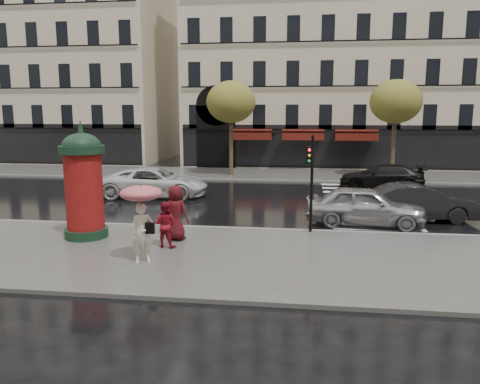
# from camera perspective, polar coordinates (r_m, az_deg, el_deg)

# --- Properties ---
(ground) EXTENTS (160.00, 160.00, 0.00)m
(ground) POSITION_cam_1_polar(r_m,az_deg,el_deg) (15.44, -3.70, -7.47)
(ground) COLOR black
(ground) RESTS_ON ground
(near_sidewalk) EXTENTS (90.00, 7.00, 0.12)m
(near_sidewalk) POSITION_cam_1_polar(r_m,az_deg,el_deg) (14.95, -4.08, -7.81)
(near_sidewalk) COLOR #474744
(near_sidewalk) RESTS_ON ground
(far_sidewalk) EXTENTS (90.00, 6.00, 0.12)m
(far_sidewalk) POSITION_cam_1_polar(r_m,az_deg,el_deg) (33.88, 2.52, 2.17)
(far_sidewalk) COLOR #474744
(far_sidewalk) RESTS_ON ground
(near_kerb) EXTENTS (90.00, 0.25, 0.14)m
(near_kerb) POSITION_cam_1_polar(r_m,az_deg,el_deg) (18.26, -1.88, -4.48)
(near_kerb) COLOR slate
(near_kerb) RESTS_ON ground
(far_kerb) EXTENTS (90.00, 0.25, 0.14)m
(far_kerb) POSITION_cam_1_polar(r_m,az_deg,el_deg) (30.92, 2.03, 1.45)
(far_kerb) COLOR slate
(far_kerb) RESTS_ON ground
(zebra_crossing) EXTENTS (3.60, 11.75, 0.01)m
(zebra_crossing) POSITION_cam_1_polar(r_m,az_deg,el_deg) (24.68, 14.58, -1.17)
(zebra_crossing) COLOR silver
(zebra_crossing) RESTS_ON ground
(bldg_far_corner) EXTENTS (26.00, 14.00, 22.90)m
(bldg_far_corner) POSITION_cam_1_polar(r_m,az_deg,el_deg) (45.06, 11.96, 18.24)
(bldg_far_corner) COLOR #B7A88C
(bldg_far_corner) RESTS_ON ground
(bldg_far_left) EXTENTS (24.00, 14.00, 22.90)m
(bldg_far_left) POSITION_cam_1_polar(r_m,az_deg,el_deg) (51.39, -22.56, 16.66)
(bldg_far_left) COLOR #B7A88C
(bldg_far_left) RESTS_ON ground
(tree_far_left) EXTENTS (3.40, 3.40, 6.64)m
(tree_far_left) POSITION_cam_1_polar(r_m,az_deg,el_deg) (32.82, -1.11, 10.87)
(tree_far_left) COLOR #38281C
(tree_far_left) RESTS_ON ground
(tree_far_right) EXTENTS (3.40, 3.40, 6.64)m
(tree_far_right) POSITION_cam_1_polar(r_m,az_deg,el_deg) (33.02, 18.45, 10.37)
(tree_far_right) COLOR #38281C
(tree_far_right) RESTS_ON ground
(woman_umbrella) EXTENTS (1.25, 1.25, 2.40)m
(woman_umbrella) POSITION_cam_1_polar(r_m,az_deg,el_deg) (14.05, -11.89, -2.22)
(woman_umbrella) COLOR beige
(woman_umbrella) RESTS_ON near_sidewalk
(woman_red) EXTENTS (0.83, 0.69, 1.53)m
(woman_red) POSITION_cam_1_polar(r_m,az_deg,el_deg) (15.69, -9.11, -3.92)
(woman_red) COLOR maroon
(woman_red) RESTS_ON near_sidewalk
(man_burgundy) EXTENTS (1.10, 0.90, 1.94)m
(man_burgundy) POSITION_cam_1_polar(r_m,az_deg,el_deg) (16.48, -7.84, -2.51)
(man_burgundy) COLOR #470E12
(man_burgundy) RESTS_ON near_sidewalk
(morris_column) EXTENTS (1.56, 1.56, 4.20)m
(morris_column) POSITION_cam_1_polar(r_m,az_deg,el_deg) (17.39, -18.53, 1.21)
(morris_column) COLOR black
(morris_column) RESTS_ON near_sidewalk
(traffic_light) EXTENTS (0.27, 0.36, 3.61)m
(traffic_light) POSITION_cam_1_polar(r_m,az_deg,el_deg) (17.34, 8.67, 2.18)
(traffic_light) COLOR black
(traffic_light) RESTS_ON near_sidewalk
(car_silver) EXTENTS (4.91, 2.43, 1.61)m
(car_silver) POSITION_cam_1_polar(r_m,az_deg,el_deg) (19.55, 15.02, -1.65)
(car_silver) COLOR #A8A8AD
(car_silver) RESTS_ON ground
(car_darkgrey) EXTENTS (4.83, 2.05, 1.55)m
(car_darkgrey) POSITION_cam_1_polar(r_m,az_deg,el_deg) (21.15, 20.91, -1.19)
(car_darkgrey) COLOR black
(car_darkgrey) RESTS_ON ground
(car_white) EXTENTS (5.85, 2.96, 1.58)m
(car_white) POSITION_cam_1_polar(r_m,az_deg,el_deg) (25.58, -10.38, 1.16)
(car_white) COLOR silver
(car_white) RESTS_ON ground
(car_black) EXTENTS (4.98, 2.18, 1.42)m
(car_black) POSITION_cam_1_polar(r_m,az_deg,el_deg) (29.36, 16.87, 1.85)
(car_black) COLOR black
(car_black) RESTS_ON ground
(car_far_silver) EXTENTS (3.85, 1.69, 1.29)m
(car_far_silver) POSITION_cam_1_polar(r_m,az_deg,el_deg) (28.96, -11.88, 1.82)
(car_far_silver) COLOR #BABABF
(car_far_silver) RESTS_ON ground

